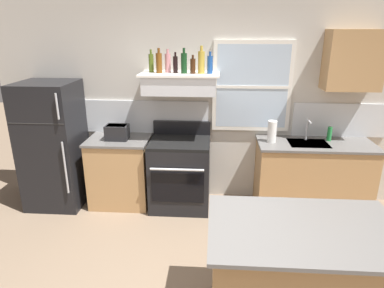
{
  "coord_description": "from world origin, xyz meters",
  "views": [
    {
      "loc": [
        0.18,
        -2.19,
        2.27
      ],
      "look_at": [
        -0.05,
        1.2,
        1.1
      ],
      "focal_mm": 31.81,
      "sensor_mm": 36.0,
      "label": 1
    }
  ],
  "objects_px": {
    "bottle_olive_oil_square": "(151,63)",
    "bottle_dark_green_wine": "(184,63)",
    "bottle_champagne_gold_foil": "(201,62)",
    "paper_towel_roll": "(272,132)",
    "kitchen_island": "(299,279)",
    "stove_range": "(180,173)",
    "bottle_rose_pink": "(168,63)",
    "bottle_balsamic_dark": "(175,64)",
    "dish_soap_bottle": "(329,134)",
    "refrigerator": "(53,145)",
    "bottle_brown_stout": "(193,66)",
    "bottle_blue_liqueur": "(210,64)",
    "toaster": "(117,132)",
    "bottle_amber_wine": "(159,63)"
  },
  "relations": [
    {
      "from": "bottle_olive_oil_square",
      "to": "bottle_dark_green_wine",
      "type": "xyz_separation_m",
      "value": [
        0.41,
        -0.08,
        0.01
      ]
    },
    {
      "from": "refrigerator",
      "to": "bottle_rose_pink",
      "type": "height_order",
      "value": "bottle_rose_pink"
    },
    {
      "from": "bottle_olive_oil_square",
      "to": "bottle_amber_wine",
      "type": "relative_size",
      "value": 0.93
    },
    {
      "from": "bottle_amber_wine",
      "to": "bottle_champagne_gold_foil",
      "type": "xyz_separation_m",
      "value": [
        0.51,
        -0.01,
        0.01
      ]
    },
    {
      "from": "bottle_champagne_gold_foil",
      "to": "bottle_blue_liqueur",
      "type": "relative_size",
      "value": 1.26
    },
    {
      "from": "bottle_olive_oil_square",
      "to": "kitchen_island",
      "type": "height_order",
      "value": "bottle_olive_oil_square"
    },
    {
      "from": "bottle_olive_oil_square",
      "to": "bottle_balsamic_dark",
      "type": "height_order",
      "value": "bottle_olive_oil_square"
    },
    {
      "from": "bottle_brown_stout",
      "to": "bottle_blue_liqueur",
      "type": "distance_m",
      "value": 0.2
    },
    {
      "from": "stove_range",
      "to": "kitchen_island",
      "type": "relative_size",
      "value": 0.78
    },
    {
      "from": "bottle_dark_green_wine",
      "to": "bottle_olive_oil_square",
      "type": "bearing_deg",
      "value": 168.4
    },
    {
      "from": "bottle_olive_oil_square",
      "to": "bottle_rose_pink",
      "type": "distance_m",
      "value": 0.21
    },
    {
      "from": "bottle_balsamic_dark",
      "to": "bottle_champagne_gold_foil",
      "type": "relative_size",
      "value": 0.76
    },
    {
      "from": "bottle_olive_oil_square",
      "to": "kitchen_island",
      "type": "distance_m",
      "value": 2.87
    },
    {
      "from": "bottle_dark_green_wine",
      "to": "refrigerator",
      "type": "bearing_deg",
      "value": -177.1
    },
    {
      "from": "toaster",
      "to": "bottle_olive_oil_square",
      "type": "height_order",
      "value": "bottle_olive_oil_square"
    },
    {
      "from": "refrigerator",
      "to": "toaster",
      "type": "distance_m",
      "value": 0.87
    },
    {
      "from": "dish_soap_bottle",
      "to": "bottle_brown_stout",
      "type": "bearing_deg",
      "value": -177.06
    },
    {
      "from": "bottle_olive_oil_square",
      "to": "bottle_amber_wine",
      "type": "xyz_separation_m",
      "value": [
        0.11,
        -0.08,
        0.01
      ]
    },
    {
      "from": "refrigerator",
      "to": "bottle_balsamic_dark",
      "type": "height_order",
      "value": "bottle_balsamic_dark"
    },
    {
      "from": "bottle_brown_stout",
      "to": "dish_soap_bottle",
      "type": "distance_m",
      "value": 1.91
    },
    {
      "from": "bottle_dark_green_wine",
      "to": "paper_towel_roll",
      "type": "relative_size",
      "value": 1.09
    },
    {
      "from": "toaster",
      "to": "bottle_blue_liqueur",
      "type": "distance_m",
      "value": 1.44
    },
    {
      "from": "paper_towel_roll",
      "to": "bottle_champagne_gold_foil",
      "type": "bearing_deg",
      "value": 178.29
    },
    {
      "from": "bottle_dark_green_wine",
      "to": "bottle_balsamic_dark",
      "type": "bearing_deg",
      "value": 168.27
    },
    {
      "from": "bottle_brown_stout",
      "to": "bottle_blue_liqueur",
      "type": "relative_size",
      "value": 0.85
    },
    {
      "from": "bottle_blue_liqueur",
      "to": "paper_towel_roll",
      "type": "relative_size",
      "value": 0.95
    },
    {
      "from": "toaster",
      "to": "bottle_champagne_gold_foil",
      "type": "relative_size",
      "value": 0.92
    },
    {
      "from": "bottle_amber_wine",
      "to": "toaster",
      "type": "bearing_deg",
      "value": -172.78
    },
    {
      "from": "dish_soap_bottle",
      "to": "stove_range",
      "type": "bearing_deg",
      "value": -175.82
    },
    {
      "from": "paper_towel_roll",
      "to": "dish_soap_bottle",
      "type": "distance_m",
      "value": 0.74
    },
    {
      "from": "stove_range",
      "to": "dish_soap_bottle",
      "type": "height_order",
      "value": "same"
    },
    {
      "from": "bottle_balsamic_dark",
      "to": "dish_soap_bottle",
      "type": "relative_size",
      "value": 1.37
    },
    {
      "from": "stove_range",
      "to": "paper_towel_roll",
      "type": "distance_m",
      "value": 1.29
    },
    {
      "from": "bottle_rose_pink",
      "to": "bottle_blue_liqueur",
      "type": "distance_m",
      "value": 0.52
    },
    {
      "from": "bottle_rose_pink",
      "to": "refrigerator",
      "type": "bearing_deg",
      "value": -173.87
    },
    {
      "from": "bottle_champagne_gold_foil",
      "to": "bottle_blue_liqueur",
      "type": "xyz_separation_m",
      "value": [
        0.1,
        -0.01,
        -0.03
      ]
    },
    {
      "from": "bottle_brown_stout",
      "to": "paper_towel_roll",
      "type": "bearing_deg",
      "value": -0.68
    },
    {
      "from": "bottle_brown_stout",
      "to": "bottle_champagne_gold_foil",
      "type": "xyz_separation_m",
      "value": [
        0.1,
        0.01,
        0.04
      ]
    },
    {
      "from": "toaster",
      "to": "bottle_olive_oil_square",
      "type": "bearing_deg",
      "value": 18.36
    },
    {
      "from": "bottle_champagne_gold_foil",
      "to": "paper_towel_roll",
      "type": "height_order",
      "value": "bottle_champagne_gold_foil"
    },
    {
      "from": "stove_range",
      "to": "kitchen_island",
      "type": "bearing_deg",
      "value": -59.7
    },
    {
      "from": "dish_soap_bottle",
      "to": "refrigerator",
      "type": "bearing_deg",
      "value": -177.4
    },
    {
      "from": "stove_range",
      "to": "bottle_blue_liqueur",
      "type": "relative_size",
      "value": 4.26
    },
    {
      "from": "dish_soap_bottle",
      "to": "bottle_champagne_gold_foil",
      "type": "bearing_deg",
      "value": -177.4
    },
    {
      "from": "bottle_brown_stout",
      "to": "dish_soap_bottle",
      "type": "height_order",
      "value": "bottle_brown_stout"
    },
    {
      "from": "bottle_rose_pink",
      "to": "dish_soap_bottle",
      "type": "xyz_separation_m",
      "value": [
        2.03,
        -0.0,
        -0.86
      ]
    },
    {
      "from": "bottle_amber_wine",
      "to": "dish_soap_bottle",
      "type": "height_order",
      "value": "bottle_amber_wine"
    },
    {
      "from": "bottle_brown_stout",
      "to": "toaster",
      "type": "bearing_deg",
      "value": -177.09
    },
    {
      "from": "bottle_balsamic_dark",
      "to": "bottle_olive_oil_square",
      "type": "bearing_deg",
      "value": 168.44
    },
    {
      "from": "toaster",
      "to": "bottle_dark_green_wine",
      "type": "bearing_deg",
      "value": 4.24
    }
  ]
}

